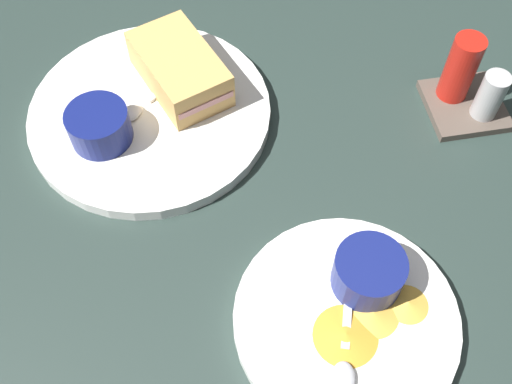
{
  "coord_description": "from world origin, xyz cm",
  "views": [
    {
      "loc": [
        46.47,
        -4.72,
        56.5
      ],
      "look_at": [
        12.8,
        1.18,
        3.0
      ],
      "focal_mm": 42.61,
      "sensor_mm": 36.0,
      "label": 1
    }
  ],
  "objects_px": {
    "plate_sandwich_main": "(150,113)",
    "plate_chips_companion": "(346,320)",
    "spoon_by_gravy_ramekin": "(344,364)",
    "sandwich_half_near": "(180,69)",
    "spoon_by_dark_ramekin": "(139,107)",
    "ramekin_light_gravy": "(369,272)",
    "condiment_caddy": "(468,87)",
    "ramekin_dark_sauce": "(99,125)"
  },
  "relations": [
    {
      "from": "sandwich_half_near",
      "to": "spoon_by_dark_ramekin",
      "type": "height_order",
      "value": "sandwich_half_near"
    },
    {
      "from": "plate_sandwich_main",
      "to": "plate_chips_companion",
      "type": "height_order",
      "value": "same"
    },
    {
      "from": "ramekin_dark_sauce",
      "to": "spoon_by_gravy_ramekin",
      "type": "height_order",
      "value": "ramekin_dark_sauce"
    },
    {
      "from": "plate_sandwich_main",
      "to": "sandwich_half_near",
      "type": "height_order",
      "value": "sandwich_half_near"
    },
    {
      "from": "plate_sandwich_main",
      "to": "plate_chips_companion",
      "type": "xyz_separation_m",
      "value": [
        0.29,
        0.16,
        0.0
      ]
    },
    {
      "from": "condiment_caddy",
      "to": "ramekin_dark_sauce",
      "type": "bearing_deg",
      "value": -91.89
    },
    {
      "from": "sandwich_half_near",
      "to": "plate_chips_companion",
      "type": "relative_size",
      "value": 0.69
    },
    {
      "from": "ramekin_dark_sauce",
      "to": "sandwich_half_near",
      "type": "bearing_deg",
      "value": 124.4
    },
    {
      "from": "plate_chips_companion",
      "to": "ramekin_light_gravy",
      "type": "xyz_separation_m",
      "value": [
        -0.03,
        0.03,
        0.03
      ]
    },
    {
      "from": "sandwich_half_near",
      "to": "spoon_by_dark_ramekin",
      "type": "relative_size",
      "value": 1.71
    },
    {
      "from": "plate_chips_companion",
      "to": "condiment_caddy",
      "type": "relative_size",
      "value": 2.28
    },
    {
      "from": "plate_sandwich_main",
      "to": "ramekin_light_gravy",
      "type": "height_order",
      "value": "ramekin_light_gravy"
    },
    {
      "from": "ramekin_dark_sauce",
      "to": "spoon_by_dark_ramekin",
      "type": "xyz_separation_m",
      "value": [
        -0.03,
        0.04,
        -0.02
      ]
    },
    {
      "from": "ramekin_light_gravy",
      "to": "condiment_caddy",
      "type": "relative_size",
      "value": 0.72
    },
    {
      "from": "ramekin_dark_sauce",
      "to": "plate_chips_companion",
      "type": "xyz_separation_m",
      "value": [
        0.26,
        0.22,
        -0.03
      ]
    },
    {
      "from": "ramekin_dark_sauce",
      "to": "condiment_caddy",
      "type": "distance_m",
      "value": 0.43
    },
    {
      "from": "ramekin_dark_sauce",
      "to": "plate_sandwich_main",
      "type": "bearing_deg",
      "value": 120.28
    },
    {
      "from": "ramekin_light_gravy",
      "to": "plate_chips_companion",
      "type": "bearing_deg",
      "value": -39.81
    },
    {
      "from": "ramekin_light_gravy",
      "to": "spoon_by_dark_ramekin",
      "type": "bearing_deg",
      "value": -141.87
    },
    {
      "from": "sandwich_half_near",
      "to": "ramekin_light_gravy",
      "type": "distance_m",
      "value": 0.33
    },
    {
      "from": "plate_sandwich_main",
      "to": "condiment_caddy",
      "type": "height_order",
      "value": "condiment_caddy"
    },
    {
      "from": "sandwich_half_near",
      "to": "condiment_caddy",
      "type": "relative_size",
      "value": 1.57
    },
    {
      "from": "spoon_by_gravy_ramekin",
      "to": "condiment_caddy",
      "type": "relative_size",
      "value": 1.03
    },
    {
      "from": "plate_sandwich_main",
      "to": "plate_chips_companion",
      "type": "bearing_deg",
      "value": 29.59
    },
    {
      "from": "plate_sandwich_main",
      "to": "condiment_caddy",
      "type": "bearing_deg",
      "value": 82.87
    },
    {
      "from": "plate_sandwich_main",
      "to": "ramekin_dark_sauce",
      "type": "relative_size",
      "value": 4.08
    },
    {
      "from": "spoon_by_dark_ramekin",
      "to": "sandwich_half_near",
      "type": "bearing_deg",
      "value": 121.25
    },
    {
      "from": "sandwich_half_near",
      "to": "spoon_by_gravy_ramekin",
      "type": "distance_m",
      "value": 0.38
    },
    {
      "from": "spoon_by_dark_ramekin",
      "to": "condiment_caddy",
      "type": "distance_m",
      "value": 0.39
    },
    {
      "from": "ramekin_dark_sauce",
      "to": "plate_chips_companion",
      "type": "height_order",
      "value": "ramekin_dark_sauce"
    },
    {
      "from": "spoon_by_gravy_ramekin",
      "to": "sandwich_half_near",
      "type": "bearing_deg",
      "value": -163.7
    },
    {
      "from": "plate_chips_companion",
      "to": "ramekin_light_gravy",
      "type": "bearing_deg",
      "value": 140.19
    },
    {
      "from": "plate_sandwich_main",
      "to": "spoon_by_gravy_ramekin",
      "type": "distance_m",
      "value": 0.37
    },
    {
      "from": "ramekin_dark_sauce",
      "to": "spoon_by_gravy_ramekin",
      "type": "distance_m",
      "value": 0.37
    },
    {
      "from": "ramekin_light_gravy",
      "to": "condiment_caddy",
      "type": "xyz_separation_m",
      "value": [
        -0.21,
        0.18,
        -0.0
      ]
    },
    {
      "from": "sandwich_half_near",
      "to": "plate_sandwich_main",
      "type": "bearing_deg",
      "value": -50.72
    },
    {
      "from": "sandwich_half_near",
      "to": "ramekin_light_gravy",
      "type": "xyz_separation_m",
      "value": [
        0.29,
        0.15,
        -0.0
      ]
    },
    {
      "from": "spoon_by_dark_ramekin",
      "to": "spoon_by_gravy_ramekin",
      "type": "height_order",
      "value": "same"
    },
    {
      "from": "spoon_by_dark_ramekin",
      "to": "condiment_caddy",
      "type": "xyz_separation_m",
      "value": [
        0.05,
        0.38,
        0.01
      ]
    },
    {
      "from": "ramekin_dark_sauce",
      "to": "spoon_by_dark_ramekin",
      "type": "bearing_deg",
      "value": 127.97
    },
    {
      "from": "sandwich_half_near",
      "to": "plate_chips_companion",
      "type": "bearing_deg",
      "value": 20.71
    },
    {
      "from": "condiment_caddy",
      "to": "spoon_by_gravy_ramekin",
      "type": "bearing_deg",
      "value": -37.63
    }
  ]
}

